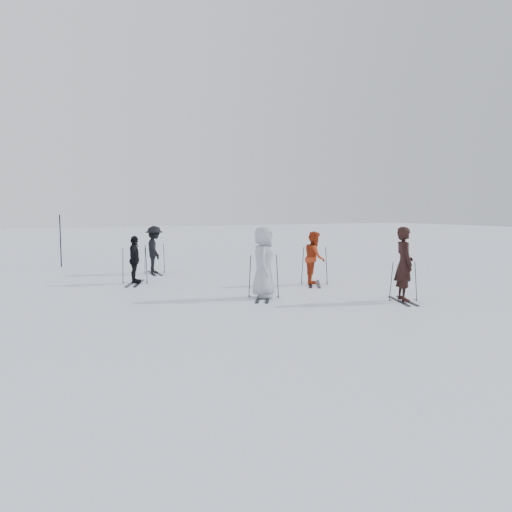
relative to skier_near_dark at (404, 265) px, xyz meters
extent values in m
plane|color=silver|center=(-2.39, 3.09, -1.00)|extent=(120.00, 120.00, 0.00)
imported|color=black|center=(0.00, 0.00, 0.00)|extent=(0.72, 0.85, 1.99)
imported|color=#A12F12|center=(-0.41, 3.69, -0.13)|extent=(1.01, 1.07, 1.74)
imported|color=#A2A5AB|center=(-3.12, 2.18, 0.00)|extent=(1.05, 1.16, 1.99)
imported|color=black|center=(-5.68, 6.57, -0.21)|extent=(0.73, 1.00, 1.58)
imported|color=black|center=(-4.35, 8.89, -0.08)|extent=(0.81, 1.25, 1.82)
cylinder|color=black|center=(-7.32, 13.08, 0.13)|extent=(0.05, 0.05, 2.26)
camera|label=1|loc=(-9.66, -10.04, 1.48)|focal=35.00mm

